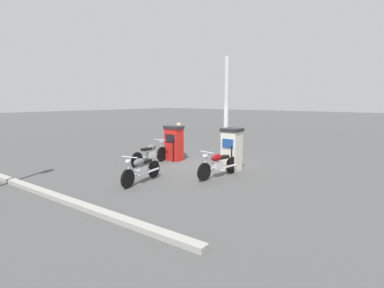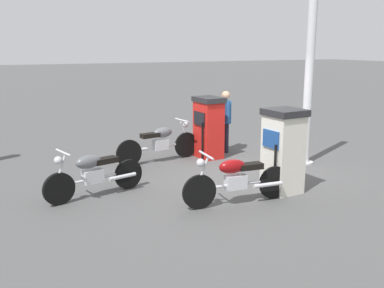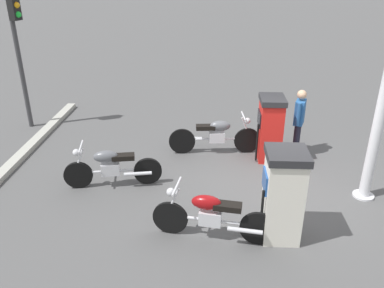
{
  "view_description": "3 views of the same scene",
  "coord_description": "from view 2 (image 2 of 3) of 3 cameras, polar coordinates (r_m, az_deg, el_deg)",
  "views": [
    {
      "loc": [
        9.11,
        7.24,
        2.57
      ],
      "look_at": [
        0.68,
        0.2,
        0.95
      ],
      "focal_mm": 28.15,
      "sensor_mm": 36.0,
      "label": 1
    },
    {
      "loc": [
        4.89,
        7.72,
        2.67
      ],
      "look_at": [
        0.95,
        -0.24,
        0.67
      ],
      "focal_mm": 41.1,
      "sensor_mm": 36.0,
      "label": 2
    },
    {
      "loc": [
        0.75,
        6.83,
        4.1
      ],
      "look_at": [
        1.52,
        -0.02,
        0.92
      ],
      "focal_mm": 36.57,
      "sensor_mm": 36.0,
      "label": 3
    }
  ],
  "objects": [
    {
      "name": "motorcycle_near_pump",
      "position": [
        10.27,
        -4.2,
        0.26
      ],
      "size": [
        2.14,
        0.56,
        0.95
      ],
      "color": "black",
      "rests_on": "ground"
    },
    {
      "name": "ground_plane",
      "position": [
        9.52,
        5.8,
        -3.7
      ],
      "size": [
        120.0,
        120.0,
        0.0
      ],
      "primitive_type": "plane",
      "color": "#4C4C4C"
    },
    {
      "name": "fuel_pump_far",
      "position": [
        8.23,
        11.73,
        -0.82
      ],
      "size": [
        0.69,
        0.7,
        1.55
      ],
      "color": "silver",
      "rests_on": "ground"
    },
    {
      "name": "motorcycle_extra",
      "position": [
        8.06,
        -12.65,
        -3.72
      ],
      "size": [
        1.91,
        0.67,
        0.92
      ],
      "color": "black",
      "rests_on": "ground"
    },
    {
      "name": "attendant_person",
      "position": [
        11.18,
        4.37,
        3.43
      ],
      "size": [
        0.29,
        0.57,
        1.56
      ],
      "color": "#1E1E2D",
      "rests_on": "ground"
    },
    {
      "name": "canopy_support_pole",
      "position": [
        10.22,
        14.99,
        9.13
      ],
      "size": [
        0.4,
        0.4,
        4.38
      ],
      "color": "silver",
      "rests_on": "ground"
    },
    {
      "name": "motorcycle_far_pump",
      "position": [
        7.54,
        5.79,
        -4.41
      ],
      "size": [
        2.02,
        0.56,
        0.93
      ],
      "color": "black",
      "rests_on": "ground"
    },
    {
      "name": "fuel_pump_near",
      "position": [
        10.6,
        2.15,
        2.21
      ],
      "size": [
        0.6,
        0.77,
        1.48
      ],
      "color": "red",
      "rests_on": "ground"
    }
  ]
}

